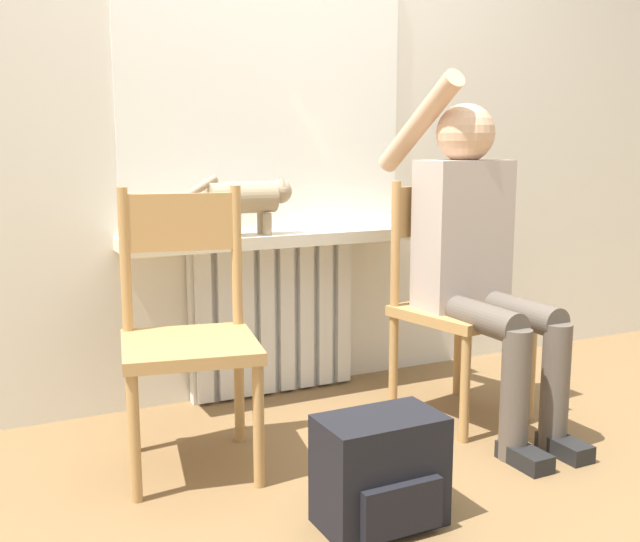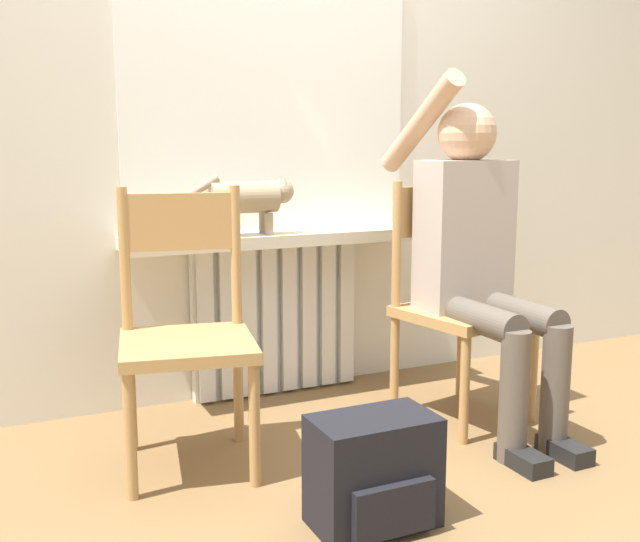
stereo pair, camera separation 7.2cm
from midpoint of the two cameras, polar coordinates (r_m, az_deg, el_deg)
name	(u,v)px [view 2 (the right image)]	position (r m, az deg, el deg)	size (l,w,h in m)	color
ground_plane	(419,505)	(2.38, 8.43, -17.24)	(12.00, 12.00, 0.00)	brown
wall_with_window	(267,76)	(3.23, -3.42, 14.63)	(7.00, 0.06, 2.70)	silver
radiator	(276,318)	(3.23, -2.73, -3.57)	(0.74, 0.08, 0.66)	silver
windowsill	(282,238)	(3.09, -2.23, 2.54)	(1.31, 0.25, 0.05)	beige
window_glass	(270,102)	(3.19, -3.17, 12.72)	(1.26, 0.01, 1.06)	white
chair_left	(186,328)	(2.52, -9.39, -4.34)	(0.50, 0.50, 0.93)	#B2844C
chair_right	(456,300)	(2.98, 11.01, -2.18)	(0.50, 0.50, 0.93)	#B2844C
person	(478,249)	(2.86, 12.63, 1.68)	(0.36, 0.98, 1.34)	brown
cat	(248,198)	(2.97, -4.79, 5.56)	(0.49, 0.13, 0.24)	#9E896B
backpack	(374,472)	(2.19, 5.10, -15.05)	(0.35, 0.24, 0.32)	black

